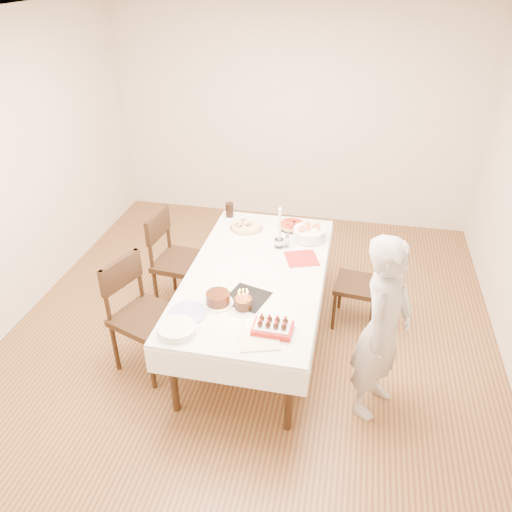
% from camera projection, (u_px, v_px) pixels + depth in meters
% --- Properties ---
extents(floor, '(5.00, 5.00, 0.00)m').
position_uv_depth(floor, '(252.00, 332.00, 4.72)').
color(floor, '#552F1D').
rests_on(floor, ground).
extents(wall_back, '(4.50, 0.04, 2.70)m').
position_uv_depth(wall_back, '(294.00, 116.00, 6.10)').
color(wall_back, beige).
rests_on(wall_back, floor).
extents(wall_front, '(4.50, 0.04, 2.70)m').
position_uv_depth(wall_front, '(113.00, 475.00, 1.93)').
color(wall_front, beige).
rests_on(wall_front, floor).
extents(wall_left, '(0.04, 5.00, 2.70)m').
position_uv_depth(wall_left, '(2.00, 180.00, 4.41)').
color(wall_left, beige).
rests_on(wall_left, floor).
extents(ceiling, '(5.00, 5.00, 0.00)m').
position_uv_depth(ceiling, '(250.00, 18.00, 3.31)').
color(ceiling, white).
rests_on(ceiling, wall_back).
extents(dining_table, '(1.52, 2.32, 0.75)m').
position_uv_depth(dining_table, '(256.00, 307.00, 4.44)').
color(dining_table, silver).
rests_on(dining_table, floor).
extents(chair_right_savory, '(0.48, 0.48, 0.86)m').
position_uv_depth(chair_right_savory, '(358.00, 285.00, 4.63)').
color(chair_right_savory, black).
rests_on(chair_right_savory, floor).
extents(chair_left_savory, '(0.56, 0.56, 1.01)m').
position_uv_depth(chair_left_savory, '(182.00, 262.00, 4.83)').
color(chair_left_savory, black).
rests_on(chair_left_savory, floor).
extents(chair_left_dessert, '(0.66, 0.66, 1.01)m').
position_uv_depth(chair_left_dessert, '(146.00, 318.00, 4.10)').
color(chair_left_dessert, black).
rests_on(chair_left_dessert, floor).
extents(person, '(0.55, 0.65, 1.51)m').
position_uv_depth(person, '(383.00, 329.00, 3.59)').
color(person, beige).
rests_on(person, floor).
extents(pizza_white, '(0.38, 0.38, 0.04)m').
position_uv_depth(pizza_white, '(246.00, 227.00, 4.89)').
color(pizza_white, beige).
rests_on(pizza_white, dining_table).
extents(pizza_pepperoni, '(0.31, 0.31, 0.04)m').
position_uv_depth(pizza_pepperoni, '(292.00, 225.00, 4.91)').
color(pizza_pepperoni, red).
rests_on(pizza_pepperoni, dining_table).
extents(red_placemat, '(0.35, 0.35, 0.01)m').
position_uv_depth(red_placemat, '(302.00, 259.00, 4.42)').
color(red_placemat, '#B21E1E').
rests_on(red_placemat, dining_table).
extents(pasta_bowl, '(0.37, 0.37, 0.10)m').
position_uv_depth(pasta_bowl, '(309.00, 234.00, 4.69)').
color(pasta_bowl, white).
rests_on(pasta_bowl, dining_table).
extents(taper_candle, '(0.11, 0.11, 0.41)m').
position_uv_depth(taper_candle, '(280.00, 227.00, 4.49)').
color(taper_candle, white).
rests_on(taper_candle, dining_table).
extents(shaker_pair, '(0.12, 0.12, 0.11)m').
position_uv_depth(shaker_pair, '(287.00, 242.00, 4.56)').
color(shaker_pair, white).
rests_on(shaker_pair, dining_table).
extents(cola_glass, '(0.10, 0.10, 0.15)m').
position_uv_depth(cola_glass, '(230.00, 210.00, 5.09)').
color(cola_glass, black).
rests_on(cola_glass, dining_table).
extents(layer_cake, '(0.29, 0.29, 0.10)m').
position_uv_depth(layer_cake, '(218.00, 298.00, 3.83)').
color(layer_cake, '#371B0D').
rests_on(layer_cake, dining_table).
extents(cake_board, '(0.38, 0.38, 0.01)m').
position_uv_depth(cake_board, '(247.00, 298.00, 3.92)').
color(cake_board, black).
rests_on(cake_board, dining_table).
extents(birthday_cake, '(0.17, 0.17, 0.14)m').
position_uv_depth(birthday_cake, '(243.00, 299.00, 3.77)').
color(birthday_cake, '#371B0F').
rests_on(birthday_cake, dining_table).
extents(strawberry_box, '(0.29, 0.20, 0.07)m').
position_uv_depth(strawberry_box, '(273.00, 327.00, 3.56)').
color(strawberry_box, '#A11712').
rests_on(strawberry_box, dining_table).
extents(box_lid, '(0.33, 0.27, 0.02)m').
position_uv_depth(box_lid, '(259.00, 343.00, 3.47)').
color(box_lid, beige).
rests_on(box_lid, dining_table).
extents(plate_stack, '(0.31, 0.31, 0.06)m').
position_uv_depth(plate_stack, '(177.00, 329.00, 3.55)').
color(plate_stack, white).
rests_on(plate_stack, dining_table).
extents(china_plate, '(0.38, 0.38, 0.01)m').
position_uv_depth(china_plate, '(188.00, 313.00, 3.75)').
color(china_plate, white).
rests_on(china_plate, dining_table).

